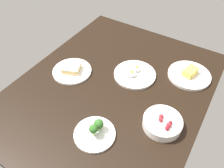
{
  "coord_description": "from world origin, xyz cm",
  "views": [
    {
      "loc": [
        -68.11,
        -42.24,
        87.88
      ],
      "look_at": [
        0.0,
        0.0,
        6.0
      ],
      "focal_mm": 36.02,
      "sensor_mm": 36.0,
      "label": 1
    }
  ],
  "objects": [
    {
      "name": "plate_sandwich",
      "position": [
        -1.95,
        24.64,
        5.22
      ],
      "size": [
        21.26,
        21.26,
        4.33
      ],
      "color": "white",
      "rests_on": "dining_table"
    },
    {
      "name": "plate_cheese",
      "position": [
        28.63,
        -31.21,
        5.26
      ],
      "size": [
        22.62,
        22.62,
        5.16
      ],
      "color": "white",
      "rests_on": "dining_table"
    },
    {
      "name": "plate_eggs",
      "position": [
        13.79,
        -5.88,
        5.06
      ],
      "size": [
        22.57,
        22.57,
        4.83
      ],
      "color": "white",
      "rests_on": "dining_table"
    },
    {
      "name": "plate_broccoli",
      "position": [
        -27.78,
        -8.78,
        5.68
      ],
      "size": [
        17.87,
        17.87,
        7.42
      ],
      "color": "white",
      "rests_on": "dining_table"
    },
    {
      "name": "bowl_berries",
      "position": [
        -8.71,
        -31.27,
        6.43
      ],
      "size": [
        17.23,
        17.23,
        6.19
      ],
      "color": "white",
      "rests_on": "dining_table"
    },
    {
      "name": "dining_table",
      "position": [
        0.0,
        0.0,
        2.0
      ],
      "size": [
        116.2,
        92.35,
        4.0
      ],
      "primitive_type": "cube",
      "color": "black",
      "rests_on": "ground"
    }
  ]
}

